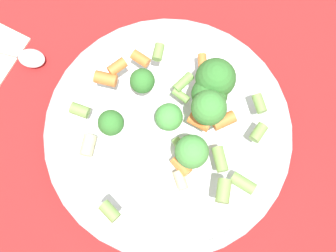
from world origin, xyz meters
TOP-DOWN VIEW (x-y plane):
  - ground_plane at (0.00, 0.00)m, footprint 3.00×3.00m
  - bowl at (0.00, 0.00)m, footprint 0.29×0.29m
  - pasta_salad at (0.01, -0.02)m, footprint 0.21×0.22m
  - spoon at (0.08, 0.23)m, footprint 0.04×0.19m

SIDE VIEW (x-z plane):
  - ground_plane at x=0.00m, z-range 0.00..0.00m
  - spoon at x=0.08m, z-range 0.01..0.02m
  - bowl at x=0.00m, z-range 0.00..0.05m
  - pasta_salad at x=0.01m, z-range 0.05..0.14m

